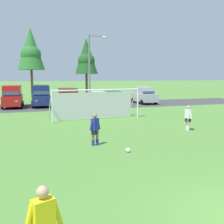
% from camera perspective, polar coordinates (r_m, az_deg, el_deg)
% --- Properties ---
extents(ground_plane, '(400.00, 400.00, 0.00)m').
position_cam_1_polar(ground_plane, '(20.55, -3.86, -2.30)').
color(ground_plane, '#518438').
extents(parking_lot_strip, '(52.00, 8.40, 0.01)m').
position_cam_1_polar(parking_lot_strip, '(32.63, -9.64, 1.26)').
color(parking_lot_strip, '#3D3D3F').
rests_on(parking_lot_strip, ground).
extents(soccer_ball, '(0.22, 0.22, 0.22)m').
position_cam_1_polar(soccer_ball, '(12.61, 3.45, -8.08)').
color(soccer_ball, white).
rests_on(soccer_ball, ground).
extents(soccer_goal, '(7.53, 2.43, 2.57)m').
position_cam_1_polar(soccer_goal, '(22.46, -3.73, 1.86)').
color(soccer_goal, white).
rests_on(soccer_goal, ground).
extents(player_striker_near, '(0.31, 0.75, 1.64)m').
position_cam_1_polar(player_striker_near, '(18.20, 15.87, -1.22)').
color(player_striker_near, tan).
rests_on(player_striker_near, ground).
extents(player_defender_far, '(0.69, 0.44, 1.64)m').
position_cam_1_polar(player_defender_far, '(13.71, -3.63, -3.75)').
color(player_defender_far, '#936B4C').
rests_on(player_defender_far, ground).
extents(parked_car_slot_far_left, '(2.41, 4.91, 2.52)m').
position_cam_1_polar(parked_car_slot_far_left, '(32.58, -20.38, 3.25)').
color(parked_car_slot_far_left, red).
rests_on(parked_car_slot_far_left, ground).
extents(parked_car_slot_left, '(2.36, 4.88, 2.52)m').
position_cam_1_polar(parked_car_slot_left, '(32.64, -14.92, 3.48)').
color(parked_car_slot_left, navy).
rests_on(parked_car_slot_left, ground).
extents(parked_car_slot_center_left, '(2.25, 4.66, 2.16)m').
position_cam_1_polar(parked_car_slot_center_left, '(32.04, -9.29, 3.15)').
color(parked_car_slot_center_left, maroon).
rests_on(parked_car_slot_center_left, ground).
extents(parked_car_slot_center, '(2.24, 4.30, 1.72)m').
position_cam_1_polar(parked_car_slot_center, '(33.55, -3.12, 3.02)').
color(parked_car_slot_center, silver).
rests_on(parked_car_slot_center, ground).
extents(parked_car_slot_center_right, '(2.21, 4.29, 1.72)m').
position_cam_1_polar(parked_car_slot_center_right, '(33.51, 0.04, 3.03)').
color(parked_car_slot_center_right, '#194C2D').
rests_on(parked_car_slot_center_right, ground).
extents(parked_car_slot_right, '(2.15, 4.61, 2.16)m').
position_cam_1_polar(parked_car_slot_right, '(35.47, 6.78, 3.61)').
color(parked_car_slot_right, '#B2B2BC').
rests_on(parked_car_slot_right, ground).
extents(tree_left_edge, '(4.11, 4.11, 10.97)m').
position_cam_1_polar(tree_left_edge, '(44.01, -16.90, 12.48)').
color(tree_left_edge, brown).
rests_on(tree_left_edge, ground).
extents(tree_mid_left, '(3.56, 3.56, 9.48)m').
position_cam_1_polar(tree_mid_left, '(42.98, -5.49, 11.51)').
color(tree_mid_left, brown).
rests_on(tree_mid_left, ground).
extents(street_lamp, '(2.00, 0.32, 7.66)m').
position_cam_1_polar(street_lamp, '(27.54, -4.47, 8.48)').
color(street_lamp, slate).
rests_on(street_lamp, ground).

